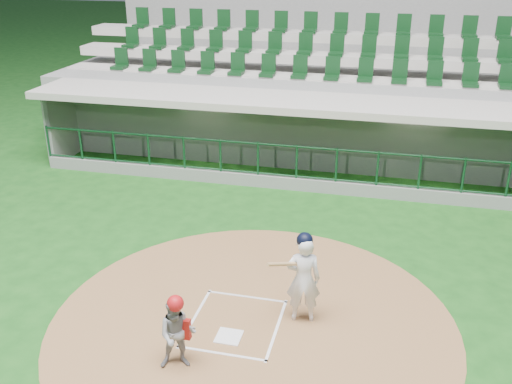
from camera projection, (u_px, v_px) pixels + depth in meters
ground at (240, 314)px, 10.36m from camera, size 120.00×120.00×0.00m
dirt_circle at (253, 323)px, 10.11m from camera, size 7.20×7.20×0.01m
home_plate at (229, 337)px, 9.72m from camera, size 0.43×0.43×0.02m
batter_box_chalk at (235, 323)px, 10.08m from camera, size 1.55×1.80×0.01m
dugout_structure at (310, 136)px, 16.95m from camera, size 16.40×3.70×3.00m
seating_deck at (322, 97)px, 19.54m from camera, size 17.00×6.72×5.15m
batter at (303, 277)px, 9.87m from camera, size 0.87×0.89×1.73m
catcher at (177, 332)px, 8.82m from camera, size 0.71×0.62×1.30m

